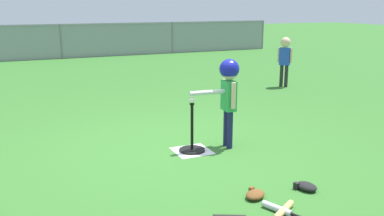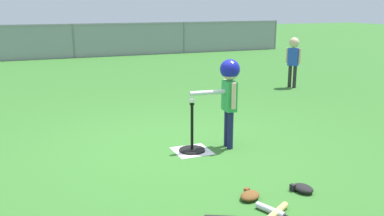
# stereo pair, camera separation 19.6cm
# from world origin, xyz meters

# --- Properties ---
(ground_plane) EXTENTS (60.00, 60.00, 0.00)m
(ground_plane) POSITION_xyz_m (0.00, 0.00, 0.00)
(ground_plane) COLOR #336B28
(home_plate) EXTENTS (0.44, 0.44, 0.01)m
(home_plate) POSITION_xyz_m (0.21, -0.12, 0.00)
(home_plate) COLOR white
(home_plate) RESTS_ON ground_plane
(batting_tee) EXTENTS (0.32, 0.32, 0.61)m
(batting_tee) POSITION_xyz_m (0.21, -0.12, 0.09)
(batting_tee) COLOR black
(batting_tee) RESTS_ON ground_plane
(baseball_on_tee) EXTENTS (0.07, 0.07, 0.07)m
(baseball_on_tee) POSITION_xyz_m (0.21, -0.12, 0.65)
(baseball_on_tee) COLOR white
(baseball_on_tee) RESTS_ON batting_tee
(batter_child) EXTENTS (0.63, 0.32, 1.12)m
(batter_child) POSITION_xyz_m (0.69, -0.16, 0.80)
(batter_child) COLOR #191E4C
(batter_child) RESTS_ON ground_plane
(fielder_deep_left) EXTENTS (0.24, 0.26, 1.09)m
(fielder_deep_left) POSITION_xyz_m (3.77, 2.86, 0.70)
(fielder_deep_left) COLOR #262626
(fielder_deep_left) RESTS_ON ground_plane
(spare_bat_silver) EXTENTS (0.27, 0.56, 0.06)m
(spare_bat_silver) POSITION_xyz_m (0.27, -1.90, 0.03)
(spare_bat_silver) COLOR silver
(spare_bat_silver) RESTS_ON ground_plane
(spare_bat_wood) EXTENTS (0.63, 0.42, 0.06)m
(spare_bat_wood) POSITION_xyz_m (0.21, -1.94, 0.03)
(spare_bat_wood) COLOR #DBB266
(spare_bat_wood) RESTS_ON ground_plane
(glove_by_plate) EXTENTS (0.27, 0.25, 0.07)m
(glove_by_plate) POSITION_xyz_m (0.22, -1.54, 0.04)
(glove_by_plate) COLOR brown
(glove_by_plate) RESTS_ON ground_plane
(glove_near_bats) EXTENTS (0.20, 0.24, 0.07)m
(glove_near_bats) POSITION_xyz_m (0.77, -1.59, 0.04)
(glove_near_bats) COLOR black
(glove_near_bats) RESTS_ON ground_plane
(outfield_fence) EXTENTS (16.06, 0.06, 1.15)m
(outfield_fence) POSITION_xyz_m (0.00, 10.05, 0.62)
(outfield_fence) COLOR slate
(outfield_fence) RESTS_ON ground_plane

